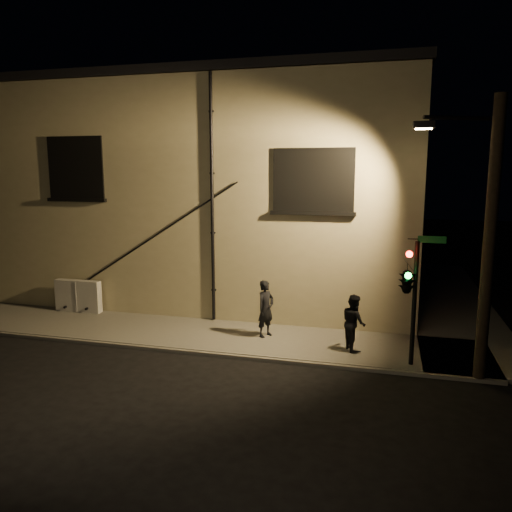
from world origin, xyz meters
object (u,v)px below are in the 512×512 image
(pedestrian_a, at_px, (266,309))
(pedestrian_b, at_px, (354,322))
(streetlamp_pole, at_px, (485,234))
(traffic_signal, at_px, (408,279))
(utility_cabinet, at_px, (78,296))

(pedestrian_a, distance_m, pedestrian_b, 2.81)
(pedestrian_b, relative_size, streetlamp_pole, 0.23)
(traffic_signal, bearing_deg, pedestrian_a, 161.55)
(utility_cabinet, bearing_deg, pedestrian_a, -7.53)
(pedestrian_b, height_order, streetlamp_pole, streetlamp_pole)
(utility_cabinet, xyz_separation_m, pedestrian_b, (10.15, -1.50, 0.23))
(streetlamp_pole, bearing_deg, utility_cabinet, 168.92)
(streetlamp_pole, bearing_deg, pedestrian_a, 164.58)
(utility_cabinet, xyz_separation_m, traffic_signal, (11.54, -2.36, 1.77))
(pedestrian_b, xyz_separation_m, streetlamp_pole, (3.13, -1.11, 2.81))
(traffic_signal, distance_m, streetlamp_pole, 2.17)
(utility_cabinet, bearing_deg, traffic_signal, -11.56)
(utility_cabinet, relative_size, pedestrian_a, 1.00)
(pedestrian_a, distance_m, traffic_signal, 4.61)
(pedestrian_b, distance_m, streetlamp_pole, 4.35)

